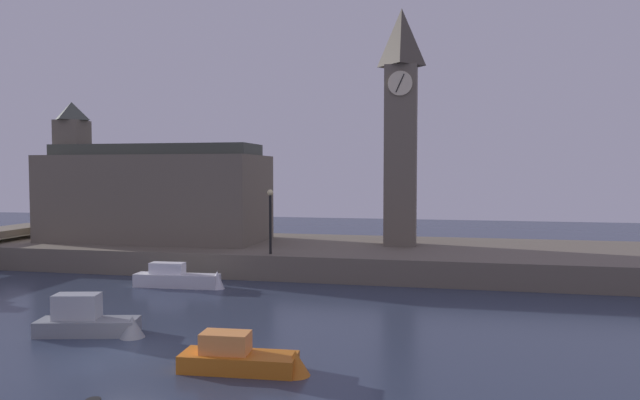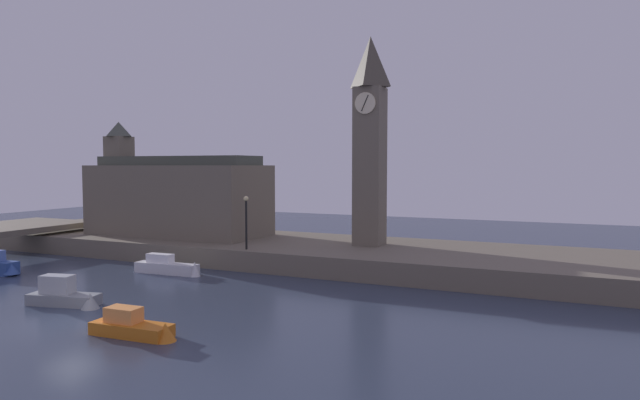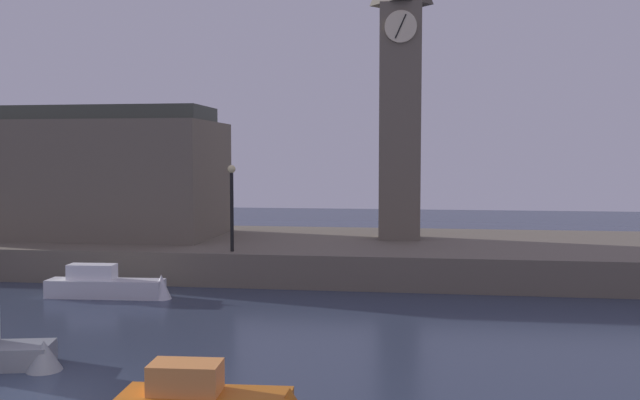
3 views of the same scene
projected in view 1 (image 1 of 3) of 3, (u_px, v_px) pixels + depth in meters
name	position (u px, v px, depth m)	size (l,w,h in m)	color
ground_plane	(127.00, 356.00, 19.86)	(120.00, 120.00, 0.00)	#2D384C
far_embankment	(282.00, 254.00, 39.38)	(70.00, 12.00, 1.50)	#6B6051
clock_tower	(401.00, 123.00, 38.00)	(2.30, 2.35, 15.79)	#6B6051
parliament_hall	(152.00, 193.00, 41.13)	(15.62, 6.90, 10.12)	#6B6051
streetlamp	(270.00, 214.00, 34.02)	(0.36, 0.36, 3.89)	black
boat_ferry_white	(183.00, 279.00, 31.64)	(5.31, 1.32, 1.55)	silver
boat_patrol_orange	(250.00, 359.00, 18.27)	(4.40, 1.48, 1.40)	orange
boat_cruiser_grey	(94.00, 322.00, 22.41)	(4.64, 2.10, 1.75)	gray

